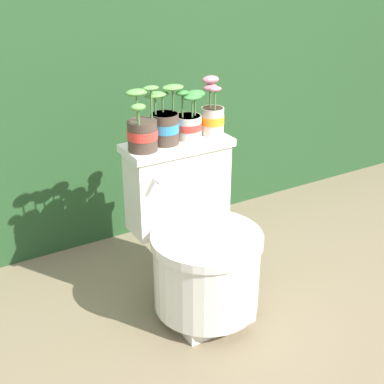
% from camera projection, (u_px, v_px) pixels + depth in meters
% --- Properties ---
extents(ground_plane, '(12.00, 12.00, 0.00)m').
position_uv_depth(ground_plane, '(198.00, 314.00, 2.19)').
color(ground_plane, '#75664C').
extents(hedge_backdrop, '(4.01, 0.93, 1.24)m').
position_uv_depth(hedge_backdrop, '(82.00, 97.00, 2.88)').
color(hedge_backdrop, '#234723').
rests_on(hedge_backdrop, ground).
extents(toilet, '(0.43, 0.54, 0.68)m').
position_uv_depth(toilet, '(198.00, 247.00, 2.12)').
color(toilet, silver).
rests_on(toilet, ground).
extents(potted_plant_left, '(0.13, 0.11, 0.24)m').
position_uv_depth(potted_plant_left, '(142.00, 131.00, 1.96)').
color(potted_plant_left, '#47382D').
rests_on(potted_plant_left, toilet).
extents(potted_plant_midleft, '(0.16, 0.11, 0.22)m').
position_uv_depth(potted_plant_midleft, '(165.00, 123.00, 2.03)').
color(potted_plant_midleft, '#47382D').
rests_on(potted_plant_midleft, toilet).
extents(potted_plant_middle, '(0.12, 0.11, 0.20)m').
position_uv_depth(potted_plant_middle, '(189.00, 121.00, 2.09)').
color(potted_plant_middle, beige).
rests_on(potted_plant_middle, toilet).
extents(potted_plant_midright, '(0.09, 0.10, 0.23)m').
position_uv_depth(potted_plant_midright, '(212.00, 114.00, 2.13)').
color(potted_plant_midright, beige).
rests_on(potted_plant_midright, toilet).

